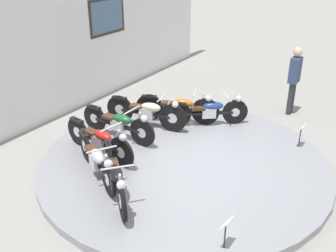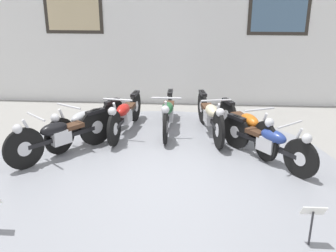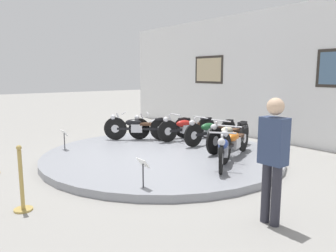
# 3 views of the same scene
# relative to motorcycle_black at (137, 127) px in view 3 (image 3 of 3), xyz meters

# --- Properties ---
(ground_plane) EXTENTS (60.00, 60.00, 0.00)m
(ground_plane) POSITION_rel_motorcycle_black_xyz_m (1.69, -0.34, -0.55)
(ground_plane) COLOR gray
(display_platform) EXTENTS (5.77, 5.77, 0.15)m
(display_platform) POSITION_rel_motorcycle_black_xyz_m (1.69, -0.34, -0.47)
(display_platform) COLOR gray
(display_platform) RESTS_ON ground_plane
(back_wall) EXTENTS (14.00, 0.22, 4.03)m
(back_wall) POSITION_rel_motorcycle_black_xyz_m (1.69, 3.72, 1.47)
(back_wall) COLOR white
(back_wall) RESTS_ON ground_plane
(motorcycle_black) EXTENTS (1.36, 1.56, 0.81)m
(motorcycle_black) POSITION_rel_motorcycle_black_xyz_m (0.00, 0.00, 0.00)
(motorcycle_black) COLOR black
(motorcycle_black) RESTS_ON display_platform
(motorcycle_silver) EXTENTS (1.02, 1.75, 0.79)m
(motorcycle_silver) POSITION_rel_motorcycle_black_xyz_m (0.26, 0.66, -0.02)
(motorcycle_silver) COLOR black
(motorcycle_silver) RESTS_ON display_platform
(motorcycle_red) EXTENTS (0.54, 1.97, 0.79)m
(motorcycle_red) POSITION_rel_motorcycle_black_xyz_m (0.88, 1.14, -0.02)
(motorcycle_red) COLOR black
(motorcycle_red) RESTS_ON display_platform
(motorcycle_green) EXTENTS (0.54, 1.97, 0.79)m
(motorcycle_green) POSITION_rel_motorcycle_black_xyz_m (1.69, 1.32, -0.02)
(motorcycle_green) COLOR black
(motorcycle_green) RESTS_ON display_platform
(motorcycle_cream) EXTENTS (0.57, 1.99, 0.81)m
(motorcycle_cream) POSITION_rel_motorcycle_black_xyz_m (2.50, 1.15, 0.00)
(motorcycle_cream) COLOR black
(motorcycle_cream) RESTS_ON display_platform
(motorcycle_orange) EXTENTS (0.82, 1.88, 0.81)m
(motorcycle_orange) POSITION_rel_motorcycle_black_xyz_m (3.11, 0.66, -0.00)
(motorcycle_orange) COLOR black
(motorcycle_orange) RESTS_ON display_platform
(motorcycle_blue) EXTENTS (1.27, 1.55, 0.78)m
(motorcycle_blue) POSITION_rel_motorcycle_black_xyz_m (3.38, -0.00, -0.03)
(motorcycle_blue) COLOR black
(motorcycle_blue) RESTS_ON display_platform
(info_placard_front_left) EXTENTS (0.26, 0.11, 0.51)m
(info_placard_front_left) POSITION_rel_motorcycle_black_xyz_m (-0.12, -2.12, -0.03)
(info_placard_front_left) COLOR #333338
(info_placard_front_left) RESTS_ON display_platform
(info_placard_front_centre) EXTENTS (0.26, 0.11, 0.51)m
(info_placard_front_centre) POSITION_rel_motorcycle_black_xyz_m (3.50, -2.12, -0.03)
(info_placard_front_centre) COLOR #333338
(info_placard_front_centre) RESTS_ON display_platform
(visitor_standing) EXTENTS (0.36, 0.23, 1.76)m
(visitor_standing) POSITION_rel_motorcycle_black_xyz_m (5.45, -1.31, 0.46)
(visitor_standing) COLOR #2D2D38
(visitor_standing) RESTS_ON ground_plane
(stanchion_post_right_of_entry) EXTENTS (0.28, 0.28, 1.02)m
(stanchion_post_right_of_entry) POSITION_rel_motorcycle_black_xyz_m (2.86, -3.91, -0.20)
(stanchion_post_right_of_entry) COLOR tan
(stanchion_post_right_of_entry) RESTS_ON ground_plane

